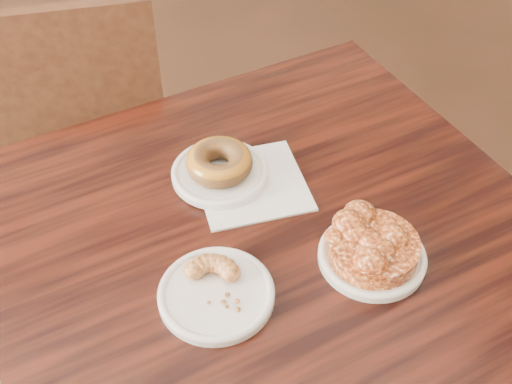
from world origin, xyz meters
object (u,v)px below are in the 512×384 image
object	(u,v)px
glazed_donut	(219,162)
cruller_fragment	(216,286)
chair_far	(77,127)
apple_fritter	(374,245)
cafe_table	(273,367)

from	to	relation	value
glazed_donut	cruller_fragment	size ratio (longest dim) A/B	1.10
chair_far	cruller_fragment	world-z (taller)	chair_far
apple_fritter	chair_far	bearing A→B (deg)	118.19
glazed_donut	chair_far	bearing A→B (deg)	113.81
chair_far	cruller_fragment	size ratio (longest dim) A/B	8.78
cruller_fragment	glazed_donut	bearing A→B (deg)	75.97
cruller_fragment	apple_fritter	bearing A→B (deg)	1.49
apple_fritter	cruller_fragment	distance (m)	0.24
cafe_table	cruller_fragment	bearing A→B (deg)	-159.57
chair_far	cruller_fragment	distance (m)	0.92
cafe_table	chair_far	xyz separation A→B (m)	(-0.31, 0.76, 0.08)
cafe_table	glazed_donut	bearing A→B (deg)	94.75
glazed_donut	cruller_fragment	xyz separation A→B (m)	(-0.06, -0.24, -0.01)
cafe_table	apple_fritter	distance (m)	0.43
cafe_table	apple_fritter	world-z (taller)	apple_fritter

